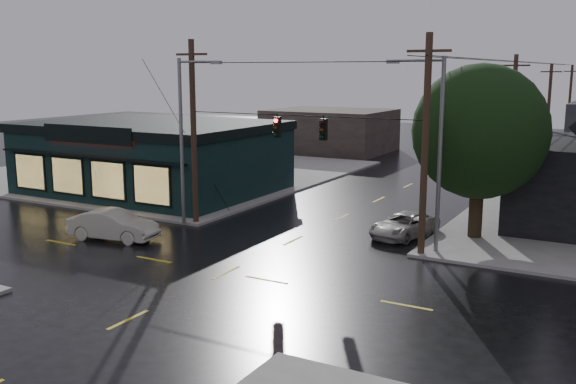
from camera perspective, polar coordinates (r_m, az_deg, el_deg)
The scene contains 15 objects.
ground_plane at distance 27.73m, azimuth -5.51°, elevation -7.16°, with size 160.00×160.00×0.00m, color black.
sidewalk_nw at distance 55.10m, azimuth -10.93°, elevation 1.78°, with size 28.00×28.00×0.15m, color gray.
pizza_shop at distance 46.23m, azimuth -11.86°, elevation 3.15°, with size 16.30×12.34×4.90m.
corner_tree at distance 33.32m, azimuth 16.71°, elevation 5.14°, with size 6.72×6.72×8.73m.
utility_pole_nw at distance 36.48m, azimuth -8.17°, elevation -2.83°, with size 2.00×0.32×10.15m, color #352717, non-canonical shape.
utility_pole_ne at distance 30.66m, azimuth 11.71°, elevation -5.58°, with size 2.00×0.32×10.15m, color #352717, non-canonical shape.
utility_pole_far_a at distance 51.12m, azimuth 18.97°, elevation 0.61°, with size 2.00×0.32×9.65m, color #352717, non-canonical shape.
utility_pole_far_b at distance 70.72m, azimuth 21.88°, elevation 3.10°, with size 2.00×0.32×9.15m, color #352717, non-canonical shape.
utility_pole_far_c at distance 90.49m, azimuth 23.53°, elevation 4.50°, with size 2.00×0.32×9.15m, color #352717, non-canonical shape.
span_signal_assembly at distance 32.02m, azimuth 1.06°, elevation 5.73°, with size 13.00×0.48×1.23m.
streetlight_nw at distance 36.12m, azimuth -9.22°, elevation -2.99°, with size 5.40×0.30×9.15m, color slate, non-canonical shape.
streetlight_ne at distance 31.17m, azimuth 12.98°, elevation -5.36°, with size 5.40×0.30×9.15m, color slate, non-canonical shape.
bg_building_west at distance 68.47m, azimuth 3.79°, elevation 5.48°, with size 12.00×10.00×4.40m, color #302522.
sedan_cream at distance 33.83m, azimuth -15.27°, elevation -2.85°, with size 1.62×4.63×1.53m, color #B3AF9D.
suv_silver at distance 33.78m, azimuth 10.28°, elevation -2.92°, with size 2.04×4.42×1.23m, color #A29F95.
Camera 1 is at (15.04, -21.68, 8.53)m, focal length 40.00 mm.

